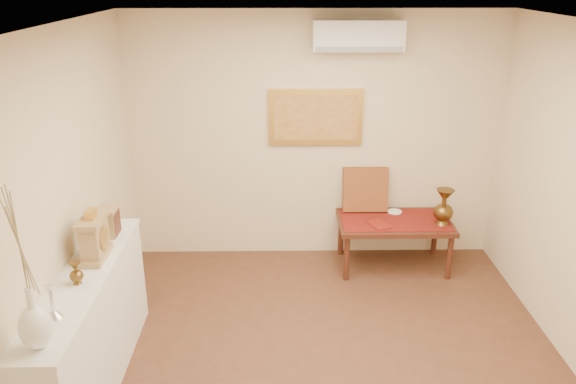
{
  "coord_description": "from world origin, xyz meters",
  "views": [
    {
      "loc": [
        -0.38,
        -3.59,
        3.04
      ],
      "look_at": [
        -0.31,
        1.15,
        1.17
      ],
      "focal_mm": 35.0,
      "sensor_mm": 36.0,
      "label": 1
    }
  ],
  "objects_px": {
    "mantel_clock": "(94,238)",
    "white_vase": "(25,272)",
    "display_ledge": "(91,332)",
    "low_table": "(394,226)",
    "wooden_chest": "(108,222)",
    "brass_urn_tall": "(444,203)"
  },
  "relations": [
    {
      "from": "white_vase",
      "to": "mantel_clock",
      "type": "bearing_deg",
      "value": 89.53
    },
    {
      "from": "display_ledge",
      "to": "low_table",
      "type": "relative_size",
      "value": 1.68
    },
    {
      "from": "white_vase",
      "to": "wooden_chest",
      "type": "bearing_deg",
      "value": 90.28
    },
    {
      "from": "white_vase",
      "to": "display_ledge",
      "type": "xyz_separation_m",
      "value": [
        -0.02,
        0.83,
        -0.99
      ]
    },
    {
      "from": "mantel_clock",
      "to": "low_table",
      "type": "bearing_deg",
      "value": 31.3
    },
    {
      "from": "white_vase",
      "to": "display_ledge",
      "type": "distance_m",
      "value": 1.3
    },
    {
      "from": "white_vase",
      "to": "low_table",
      "type": "distance_m",
      "value": 3.92
    },
    {
      "from": "white_vase",
      "to": "wooden_chest",
      "type": "relative_size",
      "value": 4.14
    },
    {
      "from": "display_ledge",
      "to": "mantel_clock",
      "type": "bearing_deg",
      "value": 83.87
    },
    {
      "from": "wooden_chest",
      "to": "low_table",
      "type": "relative_size",
      "value": 0.2
    },
    {
      "from": "display_ledge",
      "to": "mantel_clock",
      "type": "xyz_separation_m",
      "value": [
        0.03,
        0.27,
        0.66
      ]
    },
    {
      "from": "mantel_clock",
      "to": "wooden_chest",
      "type": "distance_m",
      "value": 0.41
    },
    {
      "from": "brass_urn_tall",
      "to": "wooden_chest",
      "type": "height_order",
      "value": "wooden_chest"
    },
    {
      "from": "low_table",
      "to": "wooden_chest",
      "type": "bearing_deg",
      "value": -155.73
    },
    {
      "from": "mantel_clock",
      "to": "wooden_chest",
      "type": "relative_size",
      "value": 1.68
    },
    {
      "from": "display_ledge",
      "to": "wooden_chest",
      "type": "height_order",
      "value": "wooden_chest"
    },
    {
      "from": "brass_urn_tall",
      "to": "wooden_chest",
      "type": "relative_size",
      "value": 1.93
    },
    {
      "from": "display_ledge",
      "to": "brass_urn_tall",
      "type": "bearing_deg",
      "value": 29.22
    },
    {
      "from": "display_ledge",
      "to": "wooden_chest",
      "type": "distance_m",
      "value": 0.91
    },
    {
      "from": "mantel_clock",
      "to": "white_vase",
      "type": "bearing_deg",
      "value": -90.47
    },
    {
      "from": "white_vase",
      "to": "wooden_chest",
      "type": "distance_m",
      "value": 1.56
    },
    {
      "from": "white_vase",
      "to": "wooden_chest",
      "type": "height_order",
      "value": "white_vase"
    }
  ]
}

